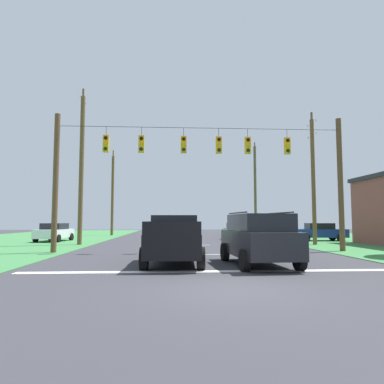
# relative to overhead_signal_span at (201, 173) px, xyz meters

# --- Properties ---
(ground_plane) EXTENTS (120.00, 120.00, 0.00)m
(ground_plane) POSITION_rel_overhead_signal_span_xyz_m (-0.14, -10.41, -4.38)
(ground_plane) COLOR #333338
(stop_bar_stripe) EXTENTS (13.32, 0.45, 0.01)m
(stop_bar_stripe) POSITION_rel_overhead_signal_span_xyz_m (-0.14, -7.32, -4.37)
(stop_bar_stripe) COLOR white
(stop_bar_stripe) RESTS_ON ground
(lane_dash_0) EXTENTS (2.50, 0.15, 0.01)m
(lane_dash_0) POSITION_rel_overhead_signal_span_xyz_m (-0.14, -1.32, -4.37)
(lane_dash_0) COLOR white
(lane_dash_0) RESTS_ON ground
(lane_dash_1) EXTENTS (2.50, 0.15, 0.01)m
(lane_dash_1) POSITION_rel_overhead_signal_span_xyz_m (-0.14, 5.71, -4.37)
(lane_dash_1) COLOR white
(lane_dash_1) RESTS_ON ground
(lane_dash_2) EXTENTS (2.50, 0.15, 0.01)m
(lane_dash_2) POSITION_rel_overhead_signal_span_xyz_m (-0.14, 12.64, -4.37)
(lane_dash_2) COLOR white
(lane_dash_2) RESTS_ON ground
(overhead_signal_span) EXTENTS (16.25, 0.31, 7.62)m
(overhead_signal_span) POSITION_rel_overhead_signal_span_xyz_m (0.00, 0.00, 0.00)
(overhead_signal_span) COLOR brown
(overhead_signal_span) RESTS_ON ground
(pickup_truck) EXTENTS (2.45, 5.47, 1.95)m
(pickup_truck) POSITION_rel_overhead_signal_span_xyz_m (-1.49, -4.98, -3.41)
(pickup_truck) COLOR black
(pickup_truck) RESTS_ON ground
(suv_black) EXTENTS (2.43, 4.90, 2.05)m
(suv_black) POSITION_rel_overhead_signal_span_xyz_m (1.77, -5.83, -3.32)
(suv_black) COLOR black
(suv_black) RESTS_ON ground
(distant_car_crossing_white) EXTENTS (2.28, 4.43, 1.52)m
(distant_car_crossing_white) POSITION_rel_overhead_signal_span_xyz_m (-11.30, 10.50, -3.59)
(distant_car_crossing_white) COLOR silver
(distant_car_crossing_white) RESTS_ON ground
(distant_car_oncoming) EXTENTS (4.42, 2.27, 1.52)m
(distant_car_oncoming) POSITION_rel_overhead_signal_span_xyz_m (10.99, 9.99, -3.59)
(distant_car_oncoming) COLOR navy
(distant_car_oncoming) RESTS_ON ground
(distant_car_far_parked) EXTENTS (2.12, 4.35, 1.52)m
(distant_car_far_parked) POSITION_rel_overhead_signal_span_xyz_m (4.38, 12.53, -3.59)
(distant_car_far_parked) COLOR slate
(distant_car_far_parked) RESTS_ON ground
(utility_pole_mid_right) EXTENTS (0.28, 1.59, 9.68)m
(utility_pole_mid_right) POSITION_rel_overhead_signal_span_xyz_m (8.64, 5.31, 0.46)
(utility_pole_mid_right) COLOR brown
(utility_pole_mid_right) RESTS_ON ground
(utility_pole_far_right) EXTENTS (0.33, 1.55, 11.44)m
(utility_pole_far_right) POSITION_rel_overhead_signal_span_xyz_m (8.67, 23.10, 1.20)
(utility_pole_far_right) COLOR brown
(utility_pole_far_right) RESTS_ON ground
(utility_pole_mid_left) EXTENTS (0.32, 1.65, 11.43)m
(utility_pole_mid_left) POSITION_rel_overhead_signal_span_xyz_m (-8.15, 6.22, 1.18)
(utility_pole_mid_left) COLOR brown
(utility_pole_mid_left) RESTS_ON ground
(utility_pole_far_left) EXTENTS (0.31, 1.80, 10.11)m
(utility_pole_far_left) POSITION_rel_overhead_signal_span_xyz_m (-8.61, 22.54, 0.49)
(utility_pole_far_left) COLOR brown
(utility_pole_far_left) RESTS_ON ground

